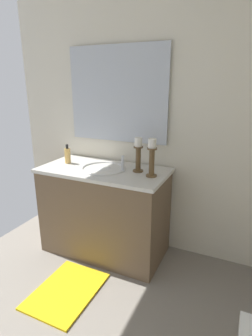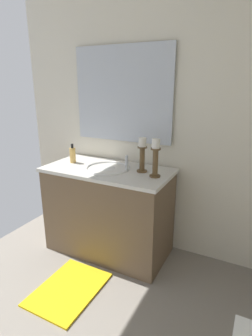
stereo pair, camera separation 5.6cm
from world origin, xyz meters
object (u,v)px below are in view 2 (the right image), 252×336
object	(u,v)px
vanity_cabinet	(109,210)
bath_mat	(69,289)
sink_basin	(108,173)
candle_holder_short	(142,154)
soap_bottle	(73,155)
candle_holder_tall	(155,157)
mirror	(122,95)

from	to	relation	value
vanity_cabinet	bath_mat	world-z (taller)	vanity_cabinet
sink_basin	candle_holder_short	distance (m)	0.37
soap_bottle	bath_mat	distance (m)	1.16
candle_holder_tall	soap_bottle	xyz separation A→B (m)	(-0.03, -0.85, -0.09)
mirror	candle_holder_short	distance (m)	0.60
vanity_cabinet	sink_basin	world-z (taller)	sink_basin
sink_basin	bath_mat	size ratio (longest dim) A/B	0.67
vanity_cabinet	candle_holder_tall	xyz separation A→B (m)	(0.01, 0.45, 0.57)
candle_holder_tall	candle_holder_short	xyz separation A→B (m)	(-0.07, -0.15, -0.01)
sink_basin	bath_mat	world-z (taller)	sink_basin
candle_holder_tall	bath_mat	world-z (taller)	candle_holder_tall
mirror	soap_bottle	world-z (taller)	mirror
sink_basin	soap_bottle	xyz separation A→B (m)	(-0.02, -0.40, 0.11)
vanity_cabinet	candle_holder_short	xyz separation A→B (m)	(-0.06, 0.31, 0.57)
candle_holder_tall	soap_bottle	size ratio (longest dim) A/B	1.73
mirror	sink_basin	bearing A→B (deg)	0.20
sink_basin	candle_holder_short	xyz separation A→B (m)	(-0.06, 0.31, 0.19)
soap_bottle	sink_basin	bearing A→B (deg)	87.56
mirror	candle_holder_tall	size ratio (longest dim) A/B	3.11
sink_basin	vanity_cabinet	bearing A→B (deg)	-90.00
candle_holder_short	bath_mat	xyz separation A→B (m)	(0.68, -0.31, -0.97)
sink_basin	mirror	bearing A→B (deg)	-179.80
mirror	candle_holder_short	world-z (taller)	mirror
candle_holder_tall	candle_holder_short	size ratio (longest dim) A/B	1.05
vanity_cabinet	soap_bottle	distance (m)	0.62
vanity_cabinet	bath_mat	bearing A→B (deg)	0.00
soap_bottle	bath_mat	size ratio (longest dim) A/B	0.30
sink_basin	mirror	xyz separation A→B (m)	(-0.28, -0.00, 0.66)
vanity_cabinet	soap_bottle	bearing A→B (deg)	-92.44
candle_holder_tall	soap_bottle	world-z (taller)	candle_holder_tall
candle_holder_short	soap_bottle	size ratio (longest dim) A/B	1.64
vanity_cabinet	bath_mat	distance (m)	0.74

